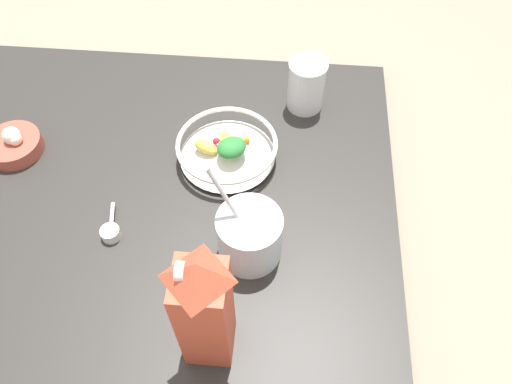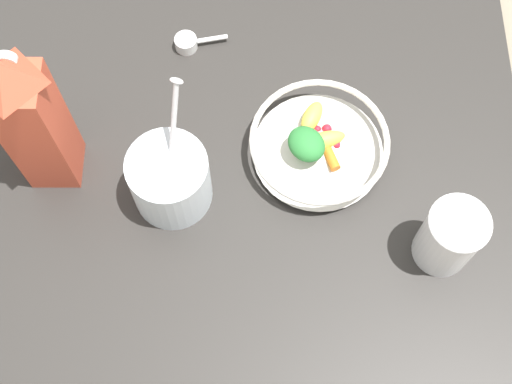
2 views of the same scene
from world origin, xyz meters
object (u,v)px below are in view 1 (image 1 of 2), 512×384
(fruit_bowl, at_px, (227,148))
(milk_carton, at_px, (204,310))
(drinking_cup, at_px, (306,84))
(garlic_bowl, at_px, (14,144))
(yogurt_tub, at_px, (249,235))

(fruit_bowl, distance_m, milk_carton, 0.42)
(drinking_cup, distance_m, garlic_bowl, 0.66)
(milk_carton, distance_m, drinking_cup, 0.61)
(milk_carton, height_order, yogurt_tub, milk_carton)
(milk_carton, xyz_separation_m, drinking_cup, (-0.58, 0.14, -0.08))
(yogurt_tub, bearing_deg, drinking_cup, 167.06)
(milk_carton, xyz_separation_m, garlic_bowl, (-0.39, -0.48, -0.12))
(fruit_bowl, bearing_deg, milk_carton, 2.91)
(yogurt_tub, distance_m, garlic_bowl, 0.57)
(fruit_bowl, height_order, garlic_bowl, fruit_bowl)
(yogurt_tub, distance_m, drinking_cup, 0.41)
(fruit_bowl, xyz_separation_m, yogurt_tub, (0.22, 0.07, 0.03))
(drinking_cup, bearing_deg, garlic_bowl, -72.70)
(fruit_bowl, relative_size, drinking_cup, 1.75)
(drinking_cup, xyz_separation_m, garlic_bowl, (0.19, -0.63, -0.04))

